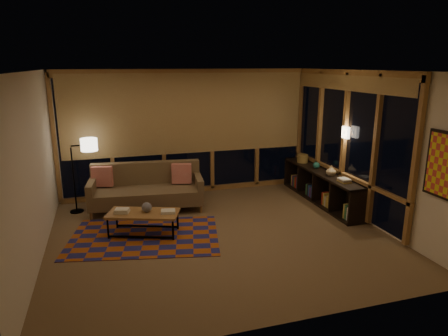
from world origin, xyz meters
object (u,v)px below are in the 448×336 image
object	(u,v)px
coffee_table	(144,223)
bookshelf	(321,187)
sofa	(146,188)
floor_lamp	(74,176)

from	to	relation	value
coffee_table	bookshelf	size ratio (longest dim) A/B	0.44
sofa	bookshelf	bearing A→B (deg)	-2.75
coffee_table	floor_lamp	world-z (taller)	floor_lamp
sofa	coffee_table	size ratio (longest dim) A/B	1.83
floor_lamp	sofa	bearing A→B (deg)	-20.50
sofa	bookshelf	xyz separation A→B (m)	(3.52, -0.58, -0.11)
sofa	coffee_table	distance (m)	1.22
bookshelf	coffee_table	bearing A→B (deg)	-170.76
sofa	floor_lamp	size ratio (longest dim) A/B	1.50
sofa	floor_lamp	bearing A→B (deg)	174.84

